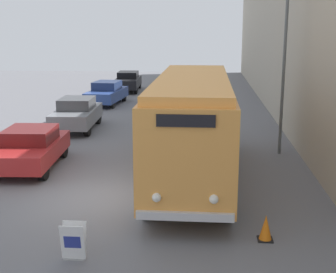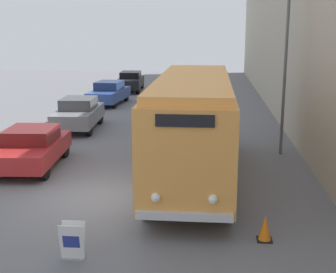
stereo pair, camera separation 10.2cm
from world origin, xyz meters
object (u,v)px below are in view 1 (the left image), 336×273
(traffic_cone, at_px, (266,228))
(parked_car_distant, at_px, (128,81))
(vintage_bus, at_px, (193,122))
(sign_board, at_px, (73,242))
(streetlamp, at_px, (286,29))
(parked_car_far, at_px, (107,93))
(parked_car_near, at_px, (30,148))
(parked_car_mid, at_px, (77,113))

(traffic_cone, bearing_deg, parked_car_distant, 106.46)
(vintage_bus, distance_m, sign_board, 6.47)
(streetlamp, height_order, parked_car_far, streetlamp)
(sign_board, relative_size, parked_car_far, 0.18)
(sign_board, relative_size, parked_car_distant, 0.17)
(parked_car_near, height_order, traffic_cone, parked_car_near)
(streetlamp, height_order, traffic_cone, streetlamp)
(parked_car_distant, bearing_deg, vintage_bus, -78.20)
(parked_car_far, xyz_separation_m, parked_car_distant, (0.28, 6.57, 0.04))
(vintage_bus, xyz_separation_m, parked_car_far, (-6.07, 14.88, -1.16))
(sign_board, xyz_separation_m, streetlamp, (5.71, 9.21, 4.45))
(vintage_bus, bearing_deg, sign_board, -112.00)
(parked_car_distant, height_order, traffic_cone, parked_car_distant)
(streetlamp, bearing_deg, parked_car_far, 129.35)
(parked_car_near, relative_size, parked_car_mid, 0.98)
(vintage_bus, distance_m, parked_car_far, 16.11)
(sign_board, distance_m, parked_car_far, 21.04)
(streetlamp, relative_size, parked_car_near, 1.80)
(streetlamp, relative_size, parked_car_distant, 1.60)
(parked_car_near, bearing_deg, traffic_cone, -38.14)
(streetlamp, height_order, parked_car_near, streetlamp)
(vintage_bus, xyz_separation_m, traffic_cone, (1.89, -4.54, -1.61))
(streetlamp, height_order, parked_car_distant, streetlamp)
(parked_car_near, bearing_deg, streetlamp, 12.46)
(parked_car_distant, distance_m, traffic_cone, 27.11)
(parked_car_distant, bearing_deg, streetlamp, -66.46)
(vintage_bus, xyz_separation_m, parked_car_distant, (-5.79, 21.46, -1.12))
(parked_car_far, bearing_deg, vintage_bus, -63.19)
(parked_car_far, height_order, traffic_cone, parked_car_far)
(vintage_bus, bearing_deg, traffic_cone, -67.35)
(parked_car_near, bearing_deg, sign_board, -66.06)
(parked_car_mid, height_order, parked_car_distant, parked_car_mid)
(vintage_bus, height_order, parked_car_mid, vintage_bus)
(parked_car_near, distance_m, parked_car_far, 14.17)
(sign_board, height_order, streetlamp, streetlamp)
(streetlamp, bearing_deg, sign_board, -121.81)
(sign_board, bearing_deg, streetlamp, 58.19)
(parked_car_mid, height_order, parked_car_far, parked_car_mid)
(parked_car_near, relative_size, parked_car_distant, 0.89)
(sign_board, distance_m, streetlamp, 11.72)
(sign_board, bearing_deg, vintage_bus, 68.00)
(parked_car_mid, height_order, traffic_cone, parked_car_mid)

